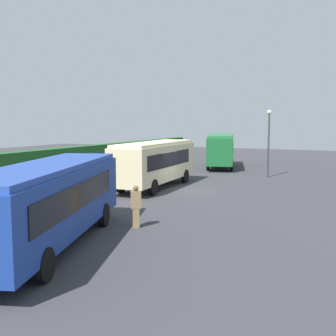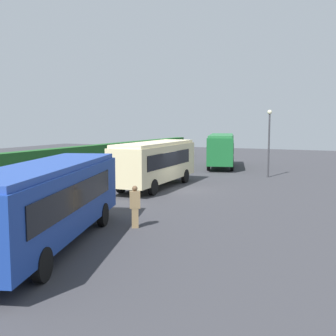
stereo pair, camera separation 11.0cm
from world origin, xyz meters
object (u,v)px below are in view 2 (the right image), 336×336
traffic_cone (100,199)px  lamppost (269,135)px  bus_cream (155,161)px  person_center (97,173)px  person_left (135,206)px  bus_blue (47,199)px  bus_green (221,149)px

traffic_cone → lamppost: bearing=-22.3°
bus_cream → person_center: bearing=107.4°
bus_cream → person_left: (-10.15, -4.00, -0.84)m
bus_blue → bus_green: size_ratio=1.18×
bus_blue → traffic_cone: (7.30, 2.64, -1.45)m
bus_green → person_center: bus_green is taller
bus_green → bus_blue: bearing=168.7°
bus_cream → lamppost: size_ratio=1.73×
bus_blue → lamppost: (22.37, -3.53, 1.65)m
bus_cream → bus_green: 13.73m
traffic_cone → lamppost: size_ratio=0.11×
bus_blue → traffic_cone: 7.89m
person_center → traffic_cone: person_center is taller
person_center → lamppost: (9.85, -9.83, 2.46)m
person_left → lamppost: lamppost is taller
person_center → lamppost: 14.13m
bus_cream → person_center: (-1.34, 3.83, -0.86)m
bus_blue → bus_green: (27.58, 2.05, 0.10)m
person_center → traffic_cone: size_ratio=2.93×
bus_green → traffic_cone: 20.35m
bus_green → person_left: bearing=173.0°
bus_blue → bus_green: bus_green is taller
person_center → lamppost: size_ratio=0.32×
bus_blue → person_left: bus_blue is taller
bus_green → person_left: size_ratio=4.94×
person_center → lamppost: lamppost is taller
bus_cream → traffic_cone: size_ratio=15.59×
bus_cream → traffic_cone: 6.73m
bus_cream → bus_green: bearing=-3.6°
person_left → person_center: 11.79m
bus_cream → lamppost: lamppost is taller
lamppost → traffic_cone: bearing=157.7°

